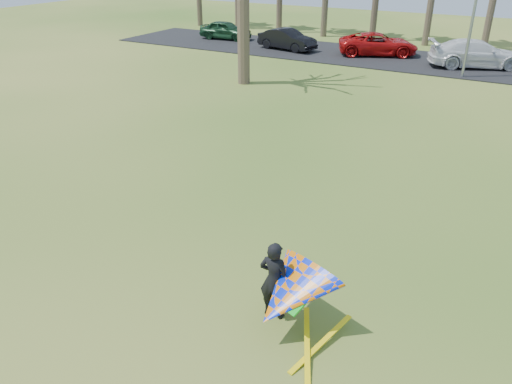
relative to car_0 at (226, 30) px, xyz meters
The scene contains 7 objects.
ground 30.32m from the car_0, 58.24° to the right, with size 100.00×100.00×0.00m, color #205613.
parking_strip 15.99m from the car_0, ahead, with size 46.00×7.00×0.06m, color black.
car_0 is the anchor object (origin of this frame).
car_1 6.16m from the car_0, 13.93° to the right, with size 1.47×4.21×1.39m, color black.
car_2 12.03m from the car_0, ahead, with size 2.36×5.11×1.42m, color #B60E0E.
car_3 18.22m from the car_0, ahead, with size 2.22×5.46×1.58m, color white.
kite_flyer 32.40m from the car_0, 55.62° to the right, with size 2.13×2.39×2.02m.
Camera 1 is at (5.49, -7.83, 6.74)m, focal length 35.00 mm.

